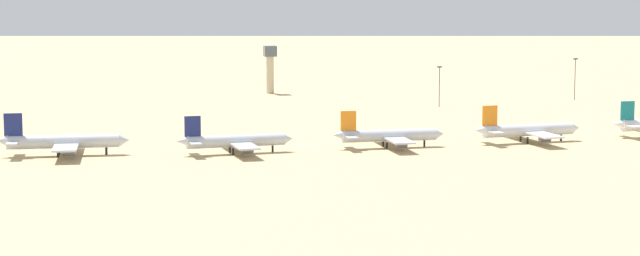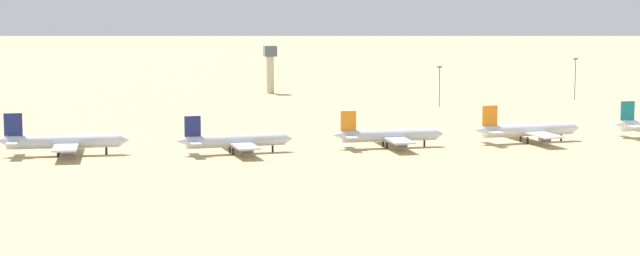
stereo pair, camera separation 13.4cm
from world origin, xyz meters
name	(u,v)px [view 2 (the right image)]	position (x,y,z in m)	size (l,w,h in m)	color
ground	(303,146)	(0.00, 0.00, 0.00)	(4000.00, 4000.00, 0.00)	tan
parked_jet_navy_2	(62,142)	(-67.63, -3.96, 3.90)	(36.04, 30.34, 11.90)	silver
parked_jet_navy_3	(235,141)	(-21.31, -10.64, 3.57)	(32.95, 27.77, 10.88)	silver
parked_jet_orange_4	(388,136)	(23.00, -9.15, 3.57)	(32.92, 27.54, 10.91)	silver
parked_jet_orange_5	(527,130)	(65.85, -7.94, 3.74)	(34.56, 29.16, 11.41)	silver
control_tower	(270,65)	(18.82, 156.34, 12.20)	(5.20, 5.20, 20.21)	#C6B793
light_pole_mid	(575,76)	(133.14, 102.73, 9.60)	(1.80, 0.50, 16.76)	#59595E
light_pole_east	(439,83)	(72.00, 90.68, 8.91)	(1.80, 0.50, 15.41)	#59595E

